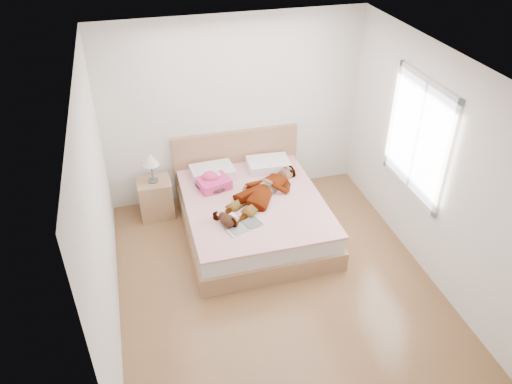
% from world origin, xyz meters
% --- Properties ---
extents(ground, '(4.00, 4.00, 0.00)m').
position_xyz_m(ground, '(0.00, 0.00, 0.00)').
color(ground, '#532F19').
rests_on(ground, ground).
extents(woman, '(1.55, 1.41, 0.21)m').
position_xyz_m(woman, '(0.12, 1.02, 0.62)').
color(woman, white).
rests_on(woman, bed).
extents(hair, '(0.55, 0.64, 0.08)m').
position_xyz_m(hair, '(-0.45, 1.47, 0.55)').
color(hair, black).
rests_on(hair, bed).
extents(phone, '(0.10, 0.11, 0.05)m').
position_xyz_m(phone, '(-0.38, 1.42, 0.70)').
color(phone, silver).
rests_on(phone, bed).
extents(room_shell, '(4.00, 4.00, 4.00)m').
position_xyz_m(room_shell, '(1.77, 0.30, 1.50)').
color(room_shell, white).
rests_on(room_shell, ground).
extents(bed, '(1.80, 2.08, 1.00)m').
position_xyz_m(bed, '(0.00, 1.04, 0.28)').
color(bed, '#8A5F3F').
rests_on(bed, ground).
extents(towel, '(0.48, 0.42, 0.21)m').
position_xyz_m(towel, '(-0.45, 1.39, 0.60)').
color(towel, '#D83A6D').
rests_on(towel, bed).
extents(magazine, '(0.54, 0.44, 0.03)m').
position_xyz_m(magazine, '(-0.26, 0.48, 0.52)').
color(magazine, white).
rests_on(magazine, bed).
extents(coffee_mug, '(0.14, 0.11, 0.10)m').
position_xyz_m(coffee_mug, '(-0.37, 0.56, 0.56)').
color(coffee_mug, white).
rests_on(coffee_mug, bed).
extents(plush_toy, '(0.23, 0.28, 0.14)m').
position_xyz_m(plush_toy, '(-0.44, 0.53, 0.59)').
color(plush_toy, black).
rests_on(plush_toy, bed).
extents(nightstand, '(0.46, 0.41, 0.97)m').
position_xyz_m(nightstand, '(-1.21, 1.68, 0.32)').
color(nightstand, brown).
rests_on(nightstand, ground).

